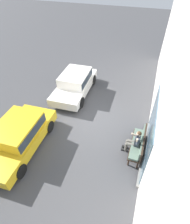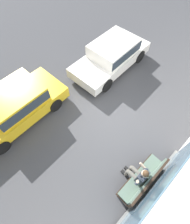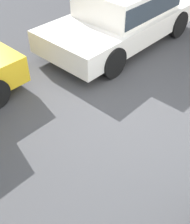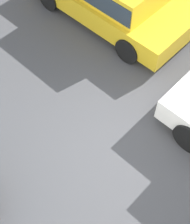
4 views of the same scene
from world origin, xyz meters
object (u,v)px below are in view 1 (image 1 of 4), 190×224
(bench, at_px, (139,143))
(parked_car_mid, at_px, (18,135))
(person_on_phone, at_px, (135,141))
(parked_car_near, at_px, (75,82))

(bench, xyz_separation_m, parked_car_mid, (1.42, -5.32, 0.15))
(person_on_phone, bearing_deg, parked_car_mid, -74.92)
(bench, bearing_deg, parked_car_near, -127.05)
(person_on_phone, distance_m, parked_car_mid, 5.27)
(person_on_phone, xyz_separation_m, parked_car_near, (-3.55, -4.42, 0.03))
(person_on_phone, bearing_deg, bench, 101.55)
(parked_car_mid, bearing_deg, parked_car_near, 172.24)
(parked_car_near, height_order, parked_car_mid, parked_car_mid)
(bench, bearing_deg, person_on_phone, -78.45)
(bench, xyz_separation_m, person_on_phone, (0.05, -0.23, 0.13))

